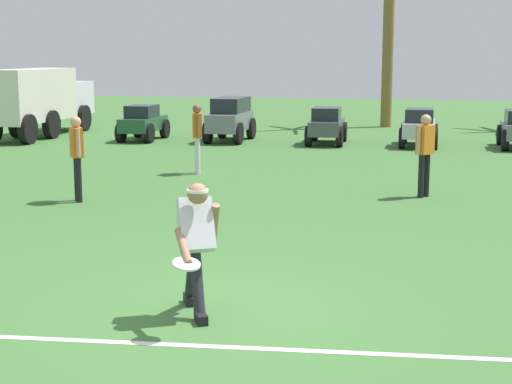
% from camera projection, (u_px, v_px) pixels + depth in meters
% --- Properties ---
extents(ground_plane, '(80.00, 80.00, 0.00)m').
position_uv_depth(ground_plane, '(225.00, 309.00, 8.32)').
color(ground_plane, '#3F6E34').
extents(field_line_paint, '(27.70, 2.32, 0.01)m').
position_uv_depth(field_line_paint, '(196.00, 346.00, 7.25)').
color(field_line_paint, white).
rests_on(field_line_paint, ground_plane).
extents(frisbee_thrower, '(0.55, 1.11, 1.41)m').
position_uv_depth(frisbee_thrower, '(196.00, 241.00, 7.95)').
color(frisbee_thrower, '#23232D').
rests_on(frisbee_thrower, ground_plane).
extents(frisbee_in_flight, '(0.38, 0.38, 0.09)m').
position_uv_depth(frisbee_in_flight, '(186.00, 264.00, 7.38)').
color(frisbee_in_flight, white).
extents(teammate_near_sideline, '(0.36, 0.44, 1.56)m').
position_uv_depth(teammate_near_sideline, '(425.00, 148.00, 14.64)').
color(teammate_near_sideline, black).
rests_on(teammate_near_sideline, ground_plane).
extents(teammate_midfield, '(0.30, 0.49, 1.56)m').
position_uv_depth(teammate_midfield, '(197.00, 132.00, 17.55)').
color(teammate_midfield, silver).
rests_on(teammate_midfield, ground_plane).
extents(teammate_deep, '(0.35, 0.45, 1.56)m').
position_uv_depth(teammate_deep, '(77.00, 150.00, 14.21)').
color(teammate_deep, black).
rests_on(teammate_deep, ground_plane).
extents(parked_car_slot_a, '(1.08, 2.20, 1.10)m').
position_uv_depth(parked_car_slot_a, '(143.00, 122.00, 24.47)').
color(parked_car_slot_a, '#235133').
rests_on(parked_car_slot_a, ground_plane).
extents(parked_car_slot_b, '(1.19, 2.42, 1.34)m').
position_uv_depth(parked_car_slot_b, '(230.00, 118.00, 24.23)').
color(parked_car_slot_b, slate).
rests_on(parked_car_slot_b, ground_plane).
extents(parked_car_slot_c, '(1.11, 2.21, 1.10)m').
position_uv_depth(parked_car_slot_c, '(327.00, 125.00, 23.44)').
color(parked_car_slot_c, '#474C51').
rests_on(parked_car_slot_c, ground_plane).
extents(parked_car_slot_d, '(1.12, 2.22, 1.10)m').
position_uv_depth(parked_car_slot_d, '(419.00, 127.00, 22.88)').
color(parked_car_slot_d, '#B7BABF').
rests_on(parked_car_slot_d, ground_plane).
extents(box_truck, '(1.51, 5.93, 2.20)m').
position_uv_depth(box_truck, '(41.00, 99.00, 25.49)').
color(box_truck, silver).
rests_on(box_truck, ground_plane).
extents(palm_tree_far_left, '(3.38, 3.55, 6.87)m').
position_uv_depth(palm_tree_far_left, '(389.00, 21.00, 28.42)').
color(palm_tree_far_left, brown).
rests_on(palm_tree_far_left, ground_plane).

